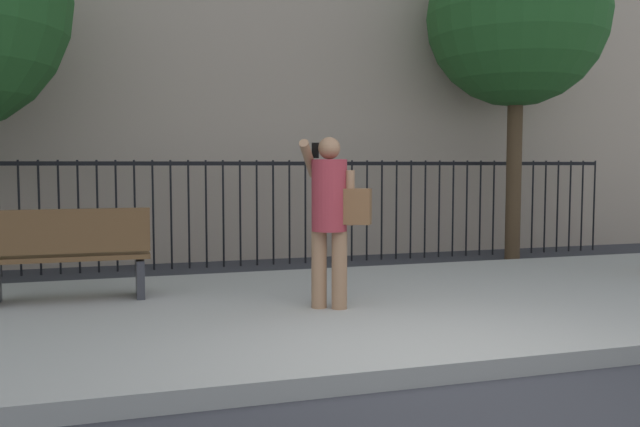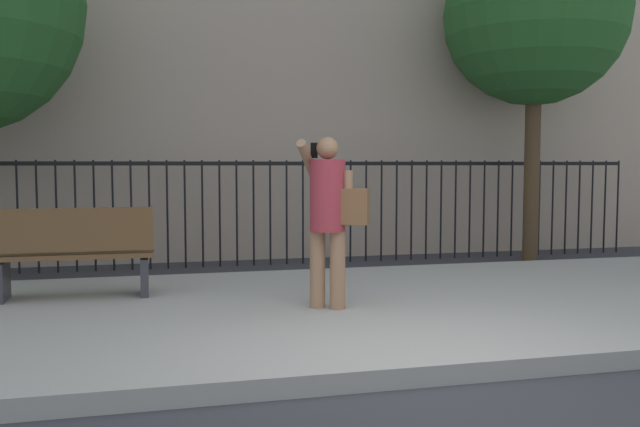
% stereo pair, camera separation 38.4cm
% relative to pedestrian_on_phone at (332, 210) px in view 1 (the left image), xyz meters
% --- Properties ---
extents(ground_plane, '(60.00, 60.00, 0.00)m').
position_rel_pedestrian_on_phone_xyz_m(ground_plane, '(0.22, -1.98, -1.11)').
color(ground_plane, '#333338').
extents(sidewalk, '(28.00, 4.40, 0.15)m').
position_rel_pedestrian_on_phone_xyz_m(sidewalk, '(0.22, 0.22, -1.03)').
color(sidewalk, '#9E9B93').
rests_on(sidewalk, ground).
extents(iron_fence, '(12.03, 0.04, 1.60)m').
position_rel_pedestrian_on_phone_xyz_m(iron_fence, '(0.22, 3.92, -0.09)').
color(iron_fence, black).
rests_on(iron_fence, ground).
extents(pedestrian_on_phone, '(0.72, 0.59, 1.65)m').
position_rel_pedestrian_on_phone_xyz_m(pedestrian_on_phone, '(0.00, 0.00, 0.00)').
color(pedestrian_on_phone, '#936B4C').
rests_on(pedestrian_on_phone, sidewalk).
extents(street_bench, '(1.60, 0.45, 0.95)m').
position_rel_pedestrian_on_phone_xyz_m(street_bench, '(-2.45, 1.07, -0.46)').
color(street_bench, brown).
rests_on(street_bench, sidewalk).
extents(street_tree_far, '(2.86, 2.86, 5.32)m').
position_rel_pedestrian_on_phone_xyz_m(street_tree_far, '(4.19, 3.36, 2.76)').
color(street_tree_far, '#4C3823').
rests_on(street_tree_far, ground).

